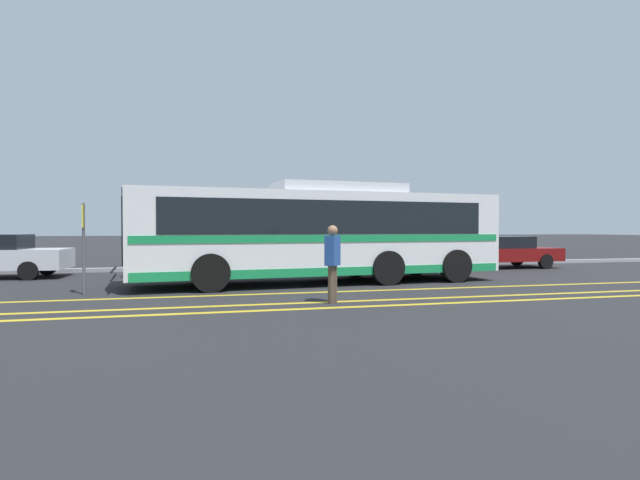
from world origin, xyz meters
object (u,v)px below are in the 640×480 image
Objects in this scene: parked_car_2 at (367,253)px; pedestrian_0 at (333,259)px; transit_bus at (320,232)px; bus_stop_sign at (84,237)px; parked_car_1 at (202,254)px; parked_car_3 at (500,252)px.

pedestrian_0 is (-3.53, -7.70, 0.29)m from parked_car_2.
transit_bus reaches higher than parked_car_2.
bus_stop_sign is at bearing 116.27° from parked_car_2.
transit_bus is at bearing -84.05° from bus_stop_sign.
parked_car_2 is at bearing -88.83° from parked_car_1.
transit_bus reaches higher than pedestrian_0.
bus_stop_sign is (-6.34, -1.22, -0.11)m from transit_bus.
transit_bus reaches higher than parked_car_1.
parked_car_3 is (8.68, 3.73, -0.87)m from transit_bus.
parked_car_2 reaches higher than parked_car_3.
pedestrian_0 is at bearing -159.23° from parked_car_1.
parked_car_3 is 2.16× the size of bus_stop_sign.
pedestrian_0 is (-9.42, -7.78, 0.30)m from parked_car_3.
transit_bus is at bearing 140.87° from parked_car_2.
parked_car_1 is 6.23m from parked_car_2.
pedestrian_0 is 6.29m from bus_stop_sign.
parked_car_1 is (-3.45, 3.69, -0.81)m from transit_bus.
parked_car_1 is at bearing 56.10° from pedestrian_0.
parked_car_1 is 1.00× the size of parked_car_3.
transit_bus reaches higher than bus_stop_sign.
parked_car_1 is 2.86× the size of pedestrian_0.
parked_car_1 is 8.20m from pedestrian_0.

